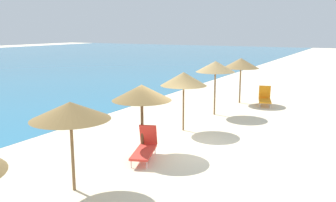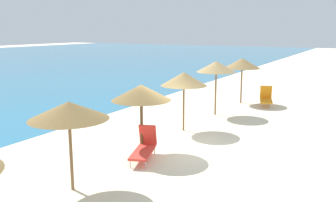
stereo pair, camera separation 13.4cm
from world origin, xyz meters
TOP-DOWN VIEW (x-y plane):
  - ground_plane at (0.00, 0.00)m, footprint 160.00×160.00m
  - beach_umbrella_1 at (-4.44, 1.17)m, footprint 2.08×2.08m
  - beach_umbrella_2 at (-1.03, 1.17)m, footprint 2.03×2.03m
  - beach_umbrella_3 at (2.28, 1.22)m, footprint 1.94×1.94m
  - beach_umbrella_4 at (5.69, 1.14)m, footprint 1.95×1.95m
  - beach_umbrella_5 at (9.21, 0.95)m, footprint 2.06×2.06m
  - lounge_chair_0 at (9.16, -0.53)m, footprint 1.62×1.05m
  - lounge_chair_1 at (-1.47, 0.79)m, footprint 1.78×1.12m

SIDE VIEW (x-z plane):
  - ground_plane at x=0.00m, z-range 0.00..0.00m
  - lounge_chair_1 at x=-1.47m, z-range -0.12..0.92m
  - lounge_chair_0 at x=9.16m, z-range -0.10..0.98m
  - beach_umbrella_2 at x=-1.03m, z-range 0.93..3.34m
  - beach_umbrella_1 at x=-4.44m, z-range 0.97..3.38m
  - beach_umbrella_3 at x=2.28m, z-range 0.96..3.45m
  - beach_umbrella_5 at x=9.21m, z-range 1.01..3.62m
  - beach_umbrella_4 at x=5.69m, z-range 1.07..3.77m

